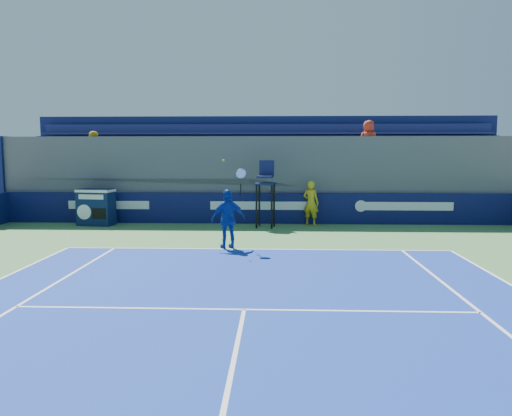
{
  "coord_description": "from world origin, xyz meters",
  "views": [
    {
      "loc": [
        0.56,
        -2.13,
        2.8
      ],
      "look_at": [
        0.0,
        11.5,
        1.25
      ],
      "focal_mm": 35.0,
      "sensor_mm": 36.0,
      "label": 1
    }
  ],
  "objects_px": {
    "match_clock": "(96,206)",
    "umpire_chair": "(266,186)",
    "ball_person": "(311,203)",
    "tennis_player": "(228,219)"
  },
  "relations": [
    {
      "from": "match_clock",
      "to": "umpire_chair",
      "type": "xyz_separation_m",
      "value": [
        6.44,
        -0.28,
        0.79
      ]
    },
    {
      "from": "ball_person",
      "to": "tennis_player",
      "type": "xyz_separation_m",
      "value": [
        -2.69,
        -4.72,
        0.02
      ]
    },
    {
      "from": "tennis_player",
      "to": "match_clock",
      "type": "bearing_deg",
      "value": 141.27
    },
    {
      "from": "ball_person",
      "to": "tennis_player",
      "type": "height_order",
      "value": "tennis_player"
    },
    {
      "from": "ball_person",
      "to": "tennis_player",
      "type": "relative_size",
      "value": 0.66
    },
    {
      "from": "ball_person",
      "to": "match_clock",
      "type": "height_order",
      "value": "ball_person"
    },
    {
      "from": "ball_person",
      "to": "match_clock",
      "type": "xyz_separation_m",
      "value": [
        -8.15,
        -0.34,
        -0.11
      ]
    },
    {
      "from": "match_clock",
      "to": "umpire_chair",
      "type": "relative_size",
      "value": 0.57
    },
    {
      "from": "ball_person",
      "to": "umpire_chair",
      "type": "distance_m",
      "value": 1.94
    },
    {
      "from": "match_clock",
      "to": "ball_person",
      "type": "bearing_deg",
      "value": 2.42
    }
  ]
}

